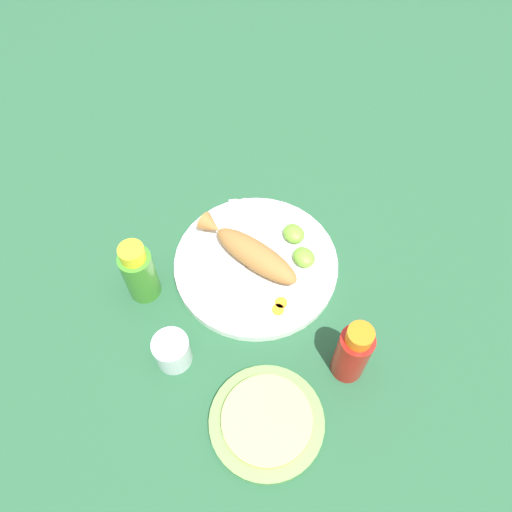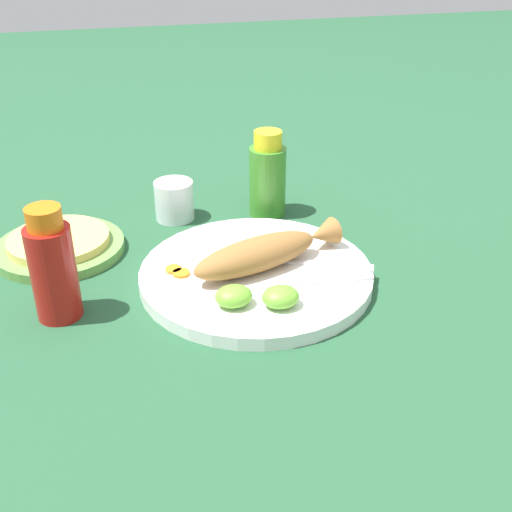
# 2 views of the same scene
# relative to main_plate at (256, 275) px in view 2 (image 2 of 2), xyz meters

# --- Properties ---
(ground_plane) EXTENTS (4.00, 4.00, 0.00)m
(ground_plane) POSITION_rel_main_plate_xyz_m (0.00, 0.00, -0.01)
(ground_plane) COLOR #235133
(main_plate) EXTENTS (0.31, 0.31, 0.02)m
(main_plate) POSITION_rel_main_plate_xyz_m (0.00, 0.00, 0.00)
(main_plate) COLOR white
(main_plate) RESTS_ON ground_plane
(fried_fish) EXTENTS (0.23, 0.11, 0.04)m
(fried_fish) POSITION_rel_main_plate_xyz_m (-0.01, -0.00, 0.03)
(fried_fish) COLOR #996633
(fried_fish) RESTS_ON main_plate
(fork_near) EXTENTS (0.17, 0.09, 0.00)m
(fork_near) POSITION_rel_main_plate_xyz_m (-0.08, 0.01, 0.01)
(fork_near) COLOR silver
(fork_near) RESTS_ON main_plate
(fork_far) EXTENTS (0.19, 0.03, 0.00)m
(fork_far) POSITION_rel_main_plate_xyz_m (-0.06, 0.05, 0.01)
(fork_far) COLOR silver
(fork_far) RESTS_ON main_plate
(carrot_slice_near) EXTENTS (0.02, 0.02, 0.00)m
(carrot_slice_near) POSITION_rel_main_plate_xyz_m (0.11, -0.02, 0.01)
(carrot_slice_near) COLOR orange
(carrot_slice_near) RESTS_ON main_plate
(carrot_slice_mid) EXTENTS (0.02, 0.02, 0.00)m
(carrot_slice_mid) POSITION_rel_main_plate_xyz_m (0.10, -0.01, 0.01)
(carrot_slice_mid) COLOR orange
(carrot_slice_mid) RESTS_ON main_plate
(lime_wedge_main) EXTENTS (0.05, 0.04, 0.03)m
(lime_wedge_main) POSITION_rel_main_plate_xyz_m (0.05, 0.08, 0.02)
(lime_wedge_main) COLOR #6BB233
(lime_wedge_main) RESTS_ON main_plate
(lime_wedge_side) EXTENTS (0.05, 0.04, 0.03)m
(lime_wedge_side) POSITION_rel_main_plate_xyz_m (-0.01, 0.09, 0.02)
(lime_wedge_side) COLOR #6BB233
(lime_wedge_side) RESTS_ON main_plate
(hot_sauce_bottle_red) EXTENTS (0.06, 0.06, 0.15)m
(hot_sauce_bottle_red) POSITION_rel_main_plate_xyz_m (0.25, 0.02, 0.06)
(hot_sauce_bottle_red) COLOR #B21914
(hot_sauce_bottle_red) RESTS_ON ground_plane
(hot_sauce_bottle_green) EXTENTS (0.06, 0.06, 0.14)m
(hot_sauce_bottle_green) POSITION_rel_main_plate_xyz_m (-0.07, -0.20, 0.06)
(hot_sauce_bottle_green) COLOR #3D8428
(hot_sauce_bottle_green) RESTS_ON ground_plane
(salt_cup) EXTENTS (0.06, 0.06, 0.06)m
(salt_cup) POSITION_rel_main_plate_xyz_m (0.08, -0.22, 0.02)
(salt_cup) COLOR silver
(salt_cup) RESTS_ON ground_plane
(tortilla_plate) EXTENTS (0.19, 0.19, 0.01)m
(tortilla_plate) POSITION_rel_main_plate_xyz_m (0.26, -0.15, -0.00)
(tortilla_plate) COLOR #6B9E4C
(tortilla_plate) RESTS_ON ground_plane
(tortilla_stack) EXTENTS (0.14, 0.14, 0.01)m
(tortilla_stack) POSITION_rel_main_plate_xyz_m (0.26, -0.15, 0.01)
(tortilla_stack) COLOR #E0C666
(tortilla_stack) RESTS_ON tortilla_plate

